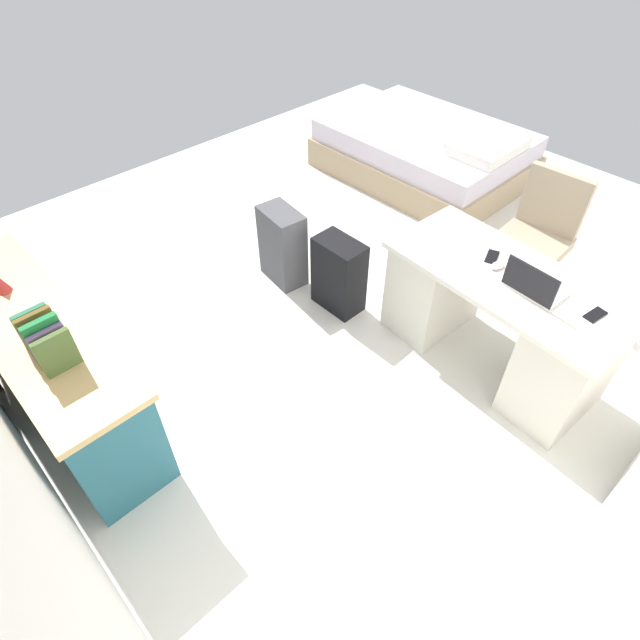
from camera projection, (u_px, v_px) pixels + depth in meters
ground_plane at (382, 291)px, 4.01m from camera, size 6.17×6.17×0.00m
desk at (496, 318)px, 3.25m from camera, size 1.48×0.75×0.72m
office_chair at (533, 245)px, 3.73m from camera, size 0.52×0.52×0.94m
credenza at (53, 365)px, 2.99m from camera, size 1.80×0.48×0.73m
bed at (425, 152)px, 5.16m from camera, size 1.91×1.41×0.58m
suitcase_black at (339, 275)px, 3.71m from camera, size 0.36×0.22×0.56m
suitcase_spare_grey at (283, 246)px, 3.92m from camera, size 0.38×0.26×0.60m
laptop at (534, 286)px, 2.87m from camera, size 0.32×0.24×0.21m
computer_mouse at (498, 265)px, 3.06m from camera, size 0.07×0.10×0.03m
cell_phone_near_laptop at (595, 315)px, 2.77m from camera, size 0.09×0.14×0.01m
cell_phone_by_mouse at (492, 257)px, 3.14m from camera, size 0.11×0.15×0.01m
book_row at (46, 339)px, 2.49m from camera, size 0.31×0.17×0.24m
figurine_small at (1, 284)px, 2.86m from camera, size 0.08×0.08×0.11m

